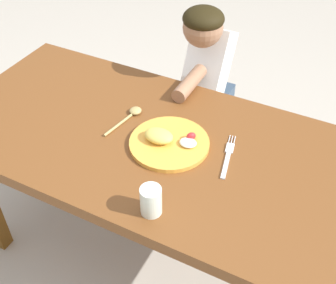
# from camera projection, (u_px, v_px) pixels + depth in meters

# --- Properties ---
(ground_plane) EXTENTS (8.00, 8.00, 0.00)m
(ground_plane) POSITION_uv_depth(u_px,v_px,m) (151.00, 252.00, 1.92)
(ground_plane) COLOR #B3A999
(dining_table) EXTENTS (1.43, 0.72, 0.67)m
(dining_table) POSITION_uv_depth(u_px,v_px,m) (147.00, 153.00, 1.52)
(dining_table) COLOR brown
(dining_table) RESTS_ON ground_plane
(plate) EXTENTS (0.27, 0.27, 0.05)m
(plate) POSITION_uv_depth(u_px,v_px,m) (168.00, 142.00, 1.43)
(plate) COLOR gold
(plate) RESTS_ON dining_table
(fork) EXTENTS (0.06, 0.21, 0.01)m
(fork) POSITION_uv_depth(u_px,v_px,m) (228.00, 157.00, 1.39)
(fork) COLOR silver
(fork) RESTS_ON dining_table
(spoon) EXTENTS (0.06, 0.19, 0.02)m
(spoon) POSITION_uv_depth(u_px,v_px,m) (131.00, 114.00, 1.55)
(spoon) COLOR tan
(spoon) RESTS_ON dining_table
(drinking_cup) EXTENTS (0.06, 0.06, 0.09)m
(drinking_cup) POSITION_uv_depth(u_px,v_px,m) (151.00, 201.00, 1.20)
(drinking_cup) COLOR silver
(drinking_cup) RESTS_ON dining_table
(person) EXTENTS (0.17, 0.42, 0.96)m
(person) POSITION_uv_depth(u_px,v_px,m) (207.00, 98.00, 1.92)
(person) COLOR #394C60
(person) RESTS_ON ground_plane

